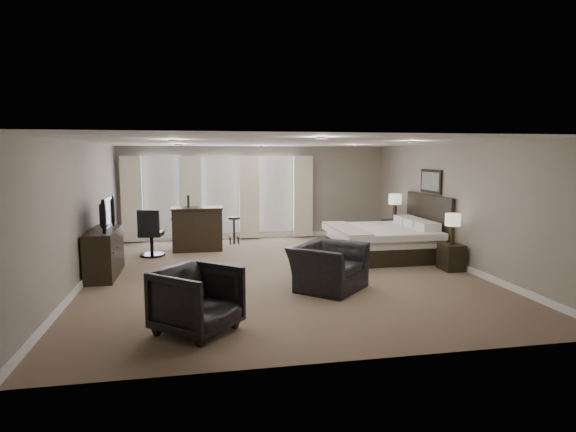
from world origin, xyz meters
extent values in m
cube|color=brown|center=(0.00, 0.00, 0.00)|extent=(7.60, 8.60, 0.04)
cube|color=silver|center=(0.00, 0.00, 2.60)|extent=(7.60, 8.60, 0.04)
cube|color=gray|center=(0.00, 4.25, 1.30)|extent=(7.50, 0.04, 2.60)
cube|color=gray|center=(0.00, -4.25, 1.30)|extent=(7.50, 0.04, 2.60)
cube|color=gray|center=(-3.75, 0.00, 1.30)|extent=(0.04, 8.50, 2.60)
cube|color=gray|center=(3.75, 0.00, 1.30)|extent=(0.04, 8.50, 2.60)
cube|color=silver|center=(-2.60, 4.19, 1.25)|extent=(1.15, 0.04, 2.05)
cube|color=silver|center=(-1.00, 4.19, 1.25)|extent=(1.15, 0.04, 2.05)
cube|color=silver|center=(0.60, 4.19, 1.25)|extent=(1.15, 0.04, 2.05)
cube|color=beige|center=(-3.35, 4.07, 1.18)|extent=(0.55, 0.12, 2.30)
cube|color=beige|center=(-1.80, 4.07, 1.18)|extent=(0.55, 0.12, 2.30)
cube|color=beige|center=(-0.20, 4.07, 1.18)|extent=(0.55, 0.12, 2.30)
cube|color=beige|center=(1.35, 4.07, 1.18)|extent=(0.55, 0.12, 2.30)
cube|color=silver|center=(2.58, 1.04, 0.72)|extent=(2.26, 2.16, 1.44)
cube|color=black|center=(3.47, -0.41, 0.27)|extent=(0.40, 0.49, 0.54)
cube|color=black|center=(3.47, 2.49, 0.33)|extent=(0.49, 0.60, 0.65)
cube|color=beige|center=(3.47, -0.41, 0.85)|extent=(0.31, 0.31, 0.63)
cube|color=beige|center=(3.47, 2.49, 1.00)|extent=(0.34, 0.34, 0.69)
cube|color=slate|center=(3.70, 1.04, 1.75)|extent=(0.04, 0.96, 0.56)
cube|color=black|center=(-3.45, 0.43, 0.46)|extent=(0.51, 1.58, 0.92)
imported|color=black|center=(-3.45, 0.43, 0.99)|extent=(0.63, 1.09, 0.14)
imported|color=black|center=(0.59, -1.30, 0.53)|extent=(1.41, 1.43, 1.06)
imported|color=black|center=(-1.69, -2.98, 0.48)|extent=(1.28, 1.29, 0.97)
cube|color=black|center=(-1.65, 2.67, 0.54)|extent=(1.25, 0.65, 1.09)
cube|color=black|center=(-2.09, 2.82, 0.40)|extent=(0.48, 0.48, 0.81)
cube|color=black|center=(-0.69, 3.36, 0.36)|extent=(0.45, 0.45, 0.73)
cube|color=black|center=(-2.71, 2.18, 0.56)|extent=(0.65, 0.65, 1.12)
camera|label=1|loc=(-1.69, -9.30, 2.36)|focal=30.00mm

